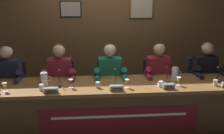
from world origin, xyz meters
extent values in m
plane|color=#4C4742|center=(0.00, 0.00, 0.00)|extent=(12.00, 12.00, 0.00)
cube|color=brown|center=(0.00, 1.37, 1.30)|extent=(5.46, 0.12, 2.60)
cube|color=black|center=(-0.65, 1.31, 1.71)|extent=(0.39, 0.02, 0.29)
cube|color=gray|center=(-0.65, 1.29, 1.71)|extent=(0.35, 0.01, 0.25)
cube|color=#4C3319|center=(0.65, 1.31, 1.71)|extent=(0.44, 0.02, 0.36)
cube|color=tan|center=(0.65, 1.29, 1.71)|extent=(0.40, 0.01, 0.32)
cube|color=brown|center=(0.00, 0.00, 0.71)|extent=(4.26, 0.77, 0.05)
cube|color=#4C341B|center=(0.00, -0.36, 0.34)|extent=(4.20, 0.04, 0.68)
cube|color=maroon|center=(0.08, -0.38, 0.34)|extent=(2.14, 0.01, 0.39)
cube|color=white|center=(0.08, -0.39, 0.41)|extent=(1.82, 0.00, 0.04)
cylinder|color=black|center=(-1.58, 0.48, 0.01)|extent=(0.44, 0.44, 0.02)
cylinder|color=black|center=(-1.58, 0.48, 0.23)|extent=(0.05, 0.05, 0.42)
cube|color=#232328|center=(-1.58, 0.48, 0.46)|extent=(0.44, 0.44, 0.03)
cube|color=#232328|center=(-1.58, 0.68, 0.69)|extent=(0.40, 0.05, 0.44)
cylinder|color=black|center=(-1.68, 0.13, 0.24)|extent=(0.10, 0.10, 0.47)
cylinder|color=black|center=(-1.48, 0.13, 0.24)|extent=(0.10, 0.10, 0.47)
cylinder|color=black|center=(-1.68, 0.28, 0.52)|extent=(0.13, 0.34, 0.13)
cylinder|color=black|center=(-1.48, 0.28, 0.52)|extent=(0.13, 0.34, 0.13)
cube|color=#1E2338|center=(-1.58, 0.45, 0.76)|extent=(0.36, 0.20, 0.48)
sphere|color=beige|center=(-1.58, 0.43, 1.14)|extent=(0.19, 0.19, 0.19)
sphere|color=black|center=(-1.58, 0.45, 1.15)|extent=(0.17, 0.17, 0.17)
cylinder|color=#1E2338|center=(-1.37, 0.35, 0.78)|extent=(0.09, 0.30, 0.25)
cylinder|color=#1E2338|center=(-1.37, 0.19, 0.76)|extent=(0.07, 0.24, 0.07)
cylinder|color=white|center=(-1.43, -0.20, 0.73)|extent=(0.06, 0.06, 0.00)
cylinder|color=white|center=(-1.43, -0.20, 0.76)|extent=(0.01, 0.01, 0.05)
cone|color=white|center=(-1.43, -0.20, 0.82)|extent=(0.06, 0.06, 0.06)
cylinder|color=yellow|center=(-1.43, -0.20, 0.82)|extent=(0.04, 0.04, 0.04)
cylinder|color=black|center=(-0.79, 0.48, 0.01)|extent=(0.44, 0.44, 0.02)
cylinder|color=black|center=(-0.79, 0.48, 0.23)|extent=(0.05, 0.05, 0.42)
cube|color=#232328|center=(-0.79, 0.48, 0.46)|extent=(0.44, 0.44, 0.03)
cube|color=#232328|center=(-0.79, 0.68, 0.69)|extent=(0.40, 0.05, 0.44)
cylinder|color=black|center=(-0.89, 0.13, 0.24)|extent=(0.10, 0.10, 0.47)
cylinder|color=black|center=(-0.69, 0.13, 0.24)|extent=(0.10, 0.10, 0.47)
cylinder|color=black|center=(-0.89, 0.28, 0.52)|extent=(0.13, 0.34, 0.13)
cylinder|color=black|center=(-0.69, 0.28, 0.52)|extent=(0.13, 0.34, 0.13)
cube|color=maroon|center=(-0.79, 0.45, 0.76)|extent=(0.36, 0.20, 0.48)
sphere|color=tan|center=(-0.79, 0.43, 1.14)|extent=(0.19, 0.19, 0.19)
sphere|color=#593819|center=(-0.79, 0.45, 1.15)|extent=(0.17, 0.17, 0.17)
cylinder|color=maroon|center=(-1.00, 0.35, 0.78)|extent=(0.09, 0.30, 0.25)
cylinder|color=maroon|center=(-0.58, 0.35, 0.78)|extent=(0.09, 0.30, 0.25)
cylinder|color=maroon|center=(-1.00, 0.19, 0.76)|extent=(0.07, 0.24, 0.07)
cylinder|color=maroon|center=(-0.58, 0.19, 0.76)|extent=(0.07, 0.24, 0.07)
cube|color=white|center=(-0.82, -0.31, 0.77)|extent=(0.20, 0.03, 0.08)
cube|color=white|center=(-0.82, -0.28, 0.77)|extent=(0.20, 0.03, 0.08)
cube|color=black|center=(-0.82, -0.32, 0.77)|extent=(0.14, 0.01, 0.01)
cylinder|color=white|center=(-0.58, -0.12, 0.73)|extent=(0.06, 0.06, 0.00)
cylinder|color=white|center=(-0.58, -0.12, 0.76)|extent=(0.01, 0.01, 0.05)
cone|color=white|center=(-0.58, -0.12, 0.82)|extent=(0.06, 0.06, 0.06)
cylinder|color=#B21E2D|center=(-0.58, -0.12, 0.82)|extent=(0.04, 0.04, 0.04)
cylinder|color=silver|center=(-0.97, -0.18, 0.77)|extent=(0.06, 0.06, 0.08)
cylinder|color=silver|center=(-0.97, -0.18, 0.76)|extent=(0.05, 0.05, 0.05)
cylinder|color=black|center=(-0.75, -0.09, 0.74)|extent=(0.06, 0.06, 0.02)
cylinder|color=black|center=(-0.75, -0.02, 0.84)|extent=(0.01, 0.13, 0.18)
sphere|color=#2D2D2D|center=(-0.75, 0.04, 0.93)|extent=(0.03, 0.03, 0.03)
cylinder|color=black|center=(0.00, 0.48, 0.01)|extent=(0.44, 0.44, 0.02)
cylinder|color=black|center=(0.00, 0.48, 0.23)|extent=(0.05, 0.05, 0.42)
cube|color=#232328|center=(0.00, 0.48, 0.46)|extent=(0.44, 0.44, 0.03)
cube|color=#232328|center=(0.00, 0.68, 0.69)|extent=(0.40, 0.05, 0.44)
cylinder|color=black|center=(-0.10, 0.13, 0.24)|extent=(0.10, 0.10, 0.47)
cylinder|color=black|center=(0.10, 0.13, 0.24)|extent=(0.10, 0.10, 0.47)
cylinder|color=black|center=(-0.10, 0.28, 0.52)|extent=(0.13, 0.34, 0.13)
cylinder|color=black|center=(0.10, 0.28, 0.52)|extent=(0.13, 0.34, 0.13)
cube|color=#196047|center=(0.00, 0.45, 0.76)|extent=(0.36, 0.20, 0.48)
sphere|color=beige|center=(0.00, 0.43, 1.14)|extent=(0.19, 0.19, 0.19)
sphere|color=#331E0F|center=(0.00, 0.45, 1.15)|extent=(0.17, 0.17, 0.17)
cylinder|color=#196047|center=(-0.21, 0.35, 0.78)|extent=(0.09, 0.30, 0.25)
cylinder|color=#196047|center=(0.21, 0.35, 0.78)|extent=(0.09, 0.30, 0.25)
cylinder|color=#196047|center=(-0.21, 0.19, 0.76)|extent=(0.07, 0.24, 0.07)
cylinder|color=#196047|center=(0.21, 0.19, 0.76)|extent=(0.07, 0.24, 0.07)
cube|color=white|center=(0.04, -0.30, 0.77)|extent=(0.19, 0.03, 0.08)
cube|color=white|center=(0.04, -0.26, 0.77)|extent=(0.19, 0.03, 0.08)
cube|color=black|center=(0.04, -0.30, 0.77)|extent=(0.13, 0.01, 0.01)
cylinder|color=white|center=(0.19, -0.18, 0.73)|extent=(0.06, 0.06, 0.00)
cylinder|color=white|center=(0.19, -0.18, 0.76)|extent=(0.01, 0.01, 0.05)
cone|color=white|center=(0.19, -0.18, 0.82)|extent=(0.06, 0.06, 0.06)
cylinder|color=orange|center=(0.19, -0.18, 0.82)|extent=(0.04, 0.04, 0.04)
cylinder|color=silver|center=(-0.21, -0.15, 0.77)|extent=(0.06, 0.06, 0.08)
cylinder|color=silver|center=(-0.21, -0.15, 0.76)|extent=(0.05, 0.05, 0.05)
cylinder|color=black|center=(0.05, -0.10, 0.74)|extent=(0.06, 0.06, 0.02)
cylinder|color=black|center=(0.05, -0.04, 0.84)|extent=(0.01, 0.13, 0.18)
sphere|color=#2D2D2D|center=(0.05, 0.02, 0.93)|extent=(0.03, 0.03, 0.03)
cylinder|color=black|center=(0.79, 0.48, 0.01)|extent=(0.44, 0.44, 0.02)
cylinder|color=black|center=(0.79, 0.48, 0.23)|extent=(0.05, 0.05, 0.42)
cube|color=#232328|center=(0.79, 0.48, 0.46)|extent=(0.44, 0.44, 0.03)
cube|color=#232328|center=(0.79, 0.68, 0.69)|extent=(0.40, 0.05, 0.44)
cylinder|color=black|center=(0.69, 0.13, 0.24)|extent=(0.10, 0.10, 0.47)
cylinder|color=black|center=(0.89, 0.13, 0.24)|extent=(0.10, 0.10, 0.47)
cylinder|color=black|center=(0.69, 0.28, 0.52)|extent=(0.13, 0.34, 0.13)
cylinder|color=black|center=(0.89, 0.28, 0.52)|extent=(0.13, 0.34, 0.13)
cube|color=maroon|center=(0.79, 0.45, 0.76)|extent=(0.36, 0.20, 0.48)
sphere|color=tan|center=(0.79, 0.43, 1.14)|extent=(0.19, 0.19, 0.19)
sphere|color=black|center=(0.79, 0.45, 1.15)|extent=(0.17, 0.17, 0.17)
cylinder|color=maroon|center=(0.58, 0.35, 0.78)|extent=(0.09, 0.30, 0.25)
cylinder|color=maroon|center=(1.00, 0.35, 0.78)|extent=(0.09, 0.30, 0.25)
cylinder|color=maroon|center=(0.58, 0.19, 0.76)|extent=(0.07, 0.24, 0.07)
cylinder|color=maroon|center=(1.00, 0.19, 0.76)|extent=(0.07, 0.24, 0.07)
cube|color=white|center=(0.76, -0.29, 0.77)|extent=(0.17, 0.03, 0.08)
cube|color=white|center=(0.76, -0.25, 0.77)|extent=(0.17, 0.03, 0.08)
cube|color=black|center=(0.76, -0.29, 0.77)|extent=(0.12, 0.01, 0.01)
cylinder|color=white|center=(0.93, -0.15, 0.73)|extent=(0.06, 0.06, 0.00)
cylinder|color=white|center=(0.93, -0.15, 0.76)|extent=(0.01, 0.01, 0.05)
cone|color=white|center=(0.93, -0.15, 0.82)|extent=(0.06, 0.06, 0.06)
cylinder|color=yellow|center=(0.93, -0.15, 0.82)|extent=(0.04, 0.04, 0.04)
cylinder|color=silver|center=(0.67, -0.19, 0.77)|extent=(0.06, 0.06, 0.08)
cylinder|color=silver|center=(0.67, -0.19, 0.76)|extent=(0.05, 0.05, 0.05)
cylinder|color=black|center=(0.82, -0.06, 0.74)|extent=(0.06, 0.06, 0.02)
cylinder|color=black|center=(0.82, 0.00, 0.84)|extent=(0.01, 0.13, 0.18)
sphere|color=#2D2D2D|center=(0.82, 0.07, 0.93)|extent=(0.03, 0.03, 0.03)
cylinder|color=black|center=(1.58, 0.48, 0.01)|extent=(0.44, 0.44, 0.02)
cylinder|color=black|center=(1.58, 0.48, 0.23)|extent=(0.05, 0.05, 0.42)
cube|color=#232328|center=(1.58, 0.48, 0.46)|extent=(0.44, 0.44, 0.03)
cube|color=#232328|center=(1.58, 0.68, 0.69)|extent=(0.40, 0.05, 0.44)
cylinder|color=black|center=(1.48, 0.13, 0.24)|extent=(0.10, 0.10, 0.47)
cylinder|color=black|center=(1.68, 0.13, 0.24)|extent=(0.10, 0.10, 0.47)
cylinder|color=black|center=(1.48, 0.28, 0.52)|extent=(0.13, 0.34, 0.13)
cylinder|color=black|center=(1.68, 0.28, 0.52)|extent=(0.13, 0.34, 0.13)
cube|color=black|center=(1.58, 0.45, 0.76)|extent=(0.36, 0.20, 0.48)
sphere|color=tan|center=(1.58, 0.43, 1.14)|extent=(0.19, 0.19, 0.19)
sphere|color=#593819|center=(1.58, 0.45, 1.15)|extent=(0.17, 0.17, 0.17)
cylinder|color=black|center=(1.37, 0.35, 0.78)|extent=(0.09, 0.30, 0.25)
cylinder|color=black|center=(1.79, 0.35, 0.78)|extent=(0.09, 0.30, 0.25)
cylinder|color=black|center=(1.37, 0.19, 0.76)|extent=(0.07, 0.24, 0.07)
cylinder|color=silver|center=(1.45, -0.19, 0.77)|extent=(0.06, 0.06, 0.08)
cylinder|color=silver|center=(1.45, -0.19, 0.76)|extent=(0.05, 0.05, 0.05)
cylinder|color=black|center=(1.58, -0.10, 0.74)|extent=(0.06, 0.06, 0.02)
cylinder|color=black|center=(1.58, -0.04, 0.84)|extent=(0.01, 0.13, 0.18)
sphere|color=#2D2D2D|center=(1.58, 0.02, 0.93)|extent=(0.03, 0.03, 0.03)
cylinder|color=silver|center=(-0.96, 0.00, 0.82)|extent=(0.10, 0.10, 0.18)
cylinder|color=silver|center=(-0.96, 0.00, 0.92)|extent=(0.09, 0.09, 0.01)
sphere|color=silver|center=(-0.96, 0.00, 0.93)|extent=(0.02, 0.02, 0.02)
torus|color=silver|center=(-0.89, 0.00, 0.83)|extent=(0.07, 0.01, 0.07)
cylinder|color=silver|center=(0.96, 0.10, 0.82)|extent=(0.10, 0.10, 0.18)
cylinder|color=silver|center=(0.96, 0.10, 0.92)|extent=(0.09, 0.08, 0.01)
sphere|color=silver|center=(0.96, 0.10, 0.93)|extent=(0.02, 0.02, 0.02)
torus|color=silver|center=(1.03, 0.10, 0.83)|extent=(0.07, 0.01, 0.07)
cube|color=white|center=(0.75, -0.11, 0.74)|extent=(0.21, 0.16, 0.01)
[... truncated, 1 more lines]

